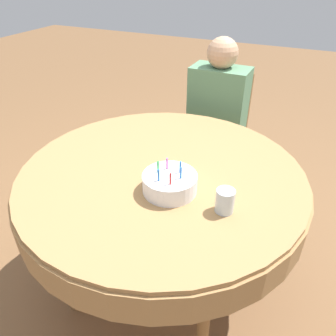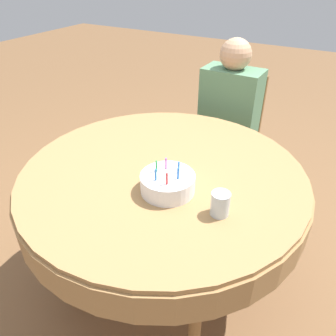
# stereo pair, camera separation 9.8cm
# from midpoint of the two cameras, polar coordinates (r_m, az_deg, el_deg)

# --- Properties ---
(ground_plane) EXTENTS (12.00, 12.00, 0.00)m
(ground_plane) POSITION_cam_midpoint_polar(r_m,az_deg,el_deg) (1.95, -2.38, -18.80)
(ground_plane) COLOR brown
(dining_table) EXTENTS (1.27, 1.27, 0.74)m
(dining_table) POSITION_cam_midpoint_polar(r_m,az_deg,el_deg) (1.49, -2.95, -3.13)
(dining_table) COLOR #9E7547
(dining_table) RESTS_ON ground_plane
(chair) EXTENTS (0.39, 0.39, 0.89)m
(chair) POSITION_cam_midpoint_polar(r_m,az_deg,el_deg) (2.35, 7.57, 6.23)
(chair) COLOR brown
(chair) RESTS_ON ground_plane
(person) EXTENTS (0.37, 0.31, 1.13)m
(person) POSITION_cam_midpoint_polar(r_m,az_deg,el_deg) (2.19, 7.17, 9.92)
(person) COLOR tan
(person) RESTS_ON ground_plane
(birthday_cake) EXTENTS (0.22, 0.22, 0.12)m
(birthday_cake) POSITION_cam_midpoint_polar(r_m,az_deg,el_deg) (1.30, -1.86, -2.67)
(birthday_cake) COLOR white
(birthday_cake) RESTS_ON dining_table
(drinking_glass) EXTENTS (0.07, 0.07, 0.09)m
(drinking_glass) POSITION_cam_midpoint_polar(r_m,az_deg,el_deg) (1.20, 7.58, -5.75)
(drinking_glass) COLOR silver
(drinking_glass) RESTS_ON dining_table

